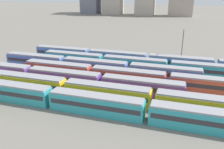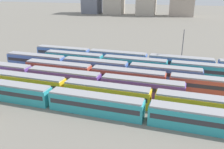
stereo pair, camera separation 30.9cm
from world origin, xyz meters
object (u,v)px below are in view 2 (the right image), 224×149
(train_track_6, at_px, (216,66))
(catenary_pole_1, at_px, (183,47))
(train_track_0, at_px, (96,104))
(train_track_4, at_px, (95,66))
(train_track_2, at_px, (64,78))
(train_track_3, at_px, (128,77))
(train_track_5, at_px, (169,67))

(train_track_6, xyz_separation_m, catenary_pole_1, (-9.43, 2.72, 4.14))
(train_track_0, relative_size, train_track_4, 1.00)
(train_track_4, distance_m, train_track_6, 33.42)
(train_track_0, bearing_deg, train_track_2, 139.42)
(train_track_0, xyz_separation_m, train_track_6, (23.49, 31.20, 0.00))
(train_track_4, bearing_deg, train_track_2, -110.45)
(train_track_0, xyz_separation_m, train_track_4, (-8.26, 20.80, 0.00))
(train_track_0, height_order, train_track_3, same)
(train_track_2, xyz_separation_m, train_track_5, (23.26, 15.60, 0.00))
(train_track_3, bearing_deg, catenary_pole_1, 57.20)
(train_track_2, distance_m, train_track_5, 28.01)
(train_track_3, height_order, train_track_5, same)
(train_track_2, distance_m, train_track_3, 15.31)
(train_track_3, distance_m, train_track_5, 13.66)
(train_track_6, bearing_deg, catenary_pole_1, 163.93)
(train_track_0, height_order, train_track_6, same)
(train_track_4, height_order, train_track_5, same)
(train_track_2, bearing_deg, train_track_3, 19.85)
(train_track_0, xyz_separation_m, train_track_3, (2.26, 15.60, 0.00))
(train_track_2, height_order, train_track_6, same)
(train_track_3, height_order, train_track_6, same)
(train_track_6, bearing_deg, train_track_4, -161.87)
(train_track_6, distance_m, catenary_pole_1, 10.65)
(train_track_4, xyz_separation_m, train_track_5, (19.38, 5.20, 0.00))
(train_track_5, bearing_deg, train_track_6, 22.79)
(train_track_4, height_order, train_track_6, same)
(train_track_0, distance_m, train_track_4, 22.38)
(train_track_2, bearing_deg, catenary_pole_1, 41.90)
(train_track_0, relative_size, catenary_pole_1, 5.08)
(train_track_3, xyz_separation_m, train_track_4, (-10.53, 5.20, 0.00))
(train_track_2, relative_size, train_track_5, 0.75)
(train_track_6, bearing_deg, train_track_3, -143.69)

